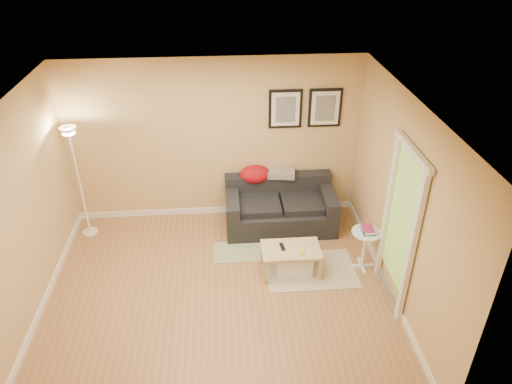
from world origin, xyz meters
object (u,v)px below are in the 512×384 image
coffee_table (291,260)px  side_table (364,249)px  storage_bin (293,262)px  sofa (280,206)px  book_stack (368,229)px  floor_lamp (80,186)px

coffee_table → side_table: bearing=15.9°
storage_bin → side_table: 1.00m
side_table → sofa: bearing=133.0°
coffee_table → book_stack: (1.04, 0.03, 0.44)m
coffee_table → book_stack: size_ratio=3.59×
coffee_table → floor_lamp: size_ratio=0.45×
coffee_table → storage_bin: coffee_table is taller
sofa → floor_lamp: size_ratio=0.95×
book_stack → coffee_table: bearing=164.8°
sofa → coffee_table: 1.14m
sofa → coffee_table: (0.01, -1.13, -0.17)m
storage_bin → coffee_table: bearing=177.6°
side_table → storage_bin: bearing=-178.5°
storage_bin → sofa: bearing=92.3°
coffee_table → storage_bin: 0.06m
floor_lamp → book_stack: bearing=-15.7°
book_stack → sofa: bearing=117.0°
storage_bin → side_table: side_table is taller
book_stack → floor_lamp: (-4.04, 1.14, 0.21)m
side_table → book_stack: bearing=7.7°
book_stack → floor_lamp: 4.20m
coffee_table → storage_bin: size_ratio=1.56×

